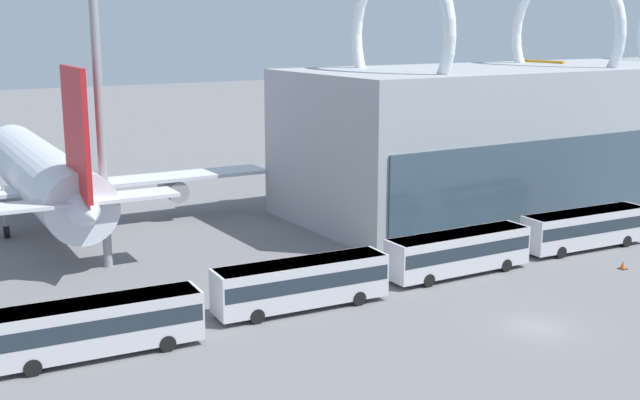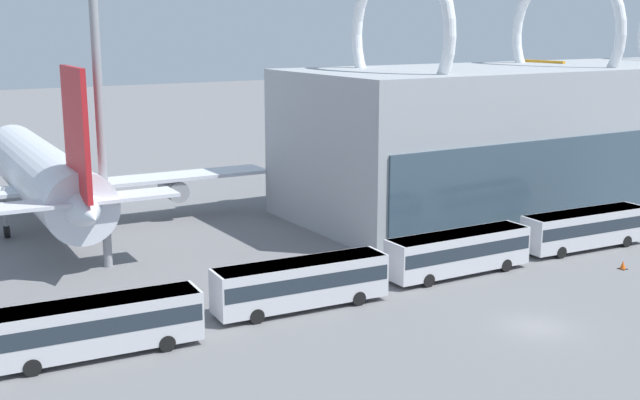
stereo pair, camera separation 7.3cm
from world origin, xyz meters
name	(u,v)px [view 2 (the right image)]	position (x,y,z in m)	size (l,w,h in m)	color
ground_plane	(537,327)	(0.00, 0.00, 0.00)	(440.00, 440.00, 0.00)	slate
airliner_at_gate_near	(43,176)	(-20.90, 41.60, 5.19)	(43.16, 40.77, 15.84)	silver
airliner_at_gate_far	(446,130)	(33.14, 48.83, 4.99)	(42.27, 43.41, 14.86)	silver
shuttle_bus_0	(96,324)	(-25.18, 10.02, 1.95)	(12.34, 3.57, 3.32)	silver
shuttle_bus_1	(301,281)	(-11.11, 10.76, 1.95)	(12.33, 3.50, 3.32)	silver
shuttle_bus_2	(459,250)	(2.96, 11.06, 1.95)	(12.23, 2.92, 3.32)	silver
shuttle_bus_3	(585,227)	(17.02, 11.07, 1.95)	(12.32, 3.41, 3.32)	silver
floodlight_mast	(96,59)	(-19.42, 27.17, 16.28)	(2.80, 2.80, 25.01)	gray
lane_stripe_2	(506,242)	(12.85, 16.11, 0.00)	(9.91, 0.25, 0.01)	yellow
lane_stripe_4	(637,220)	(29.88, 15.57, 0.00)	(6.94, 0.25, 0.01)	yellow
traffic_cone_0	(623,265)	(15.06, 5.47, 0.32)	(0.63, 0.63, 0.67)	black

